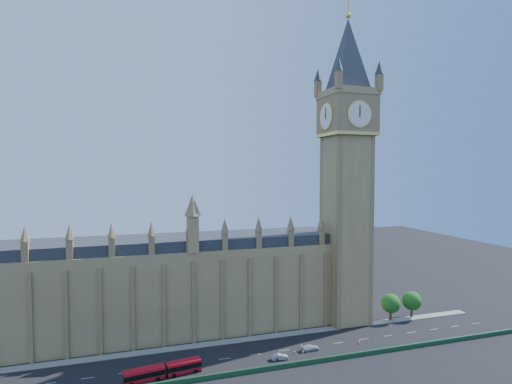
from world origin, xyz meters
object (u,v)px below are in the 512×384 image
object	(u,v)px
car_white	(310,348)
red_bus	(163,371)
car_grey	(281,357)
car_silver	(280,357)

from	to	relation	value
car_white	red_bus	bearing A→B (deg)	91.11
car_grey	car_silver	xyz separation A→B (m)	(-0.49, -0.06, 0.09)
red_bus	car_white	bearing A→B (deg)	-3.39
car_grey	car_silver	bearing A→B (deg)	94.43
car_white	car_grey	bearing A→B (deg)	102.00
red_bus	car_grey	size ratio (longest dim) A/B	4.71
car_silver	car_white	distance (m)	9.97
red_bus	car_white	distance (m)	38.26
car_grey	car_white	xyz separation A→B (m)	(9.15, 2.47, 0.08)
car_grey	car_silver	size ratio (longest dim) A/B	0.85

